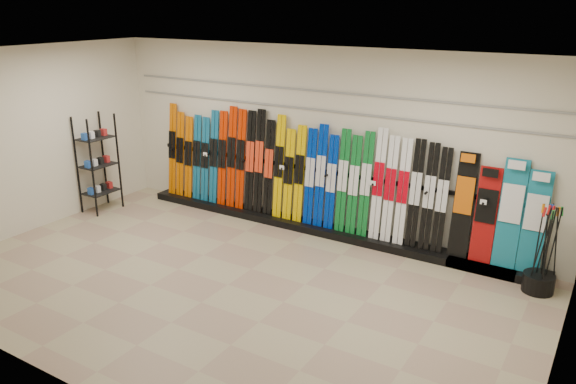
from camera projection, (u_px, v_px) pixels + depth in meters
The scene contains 13 objects.
floor at pixel (228, 285), 7.59m from camera, with size 8.00×8.00×0.00m, color #A0846E.
back_wall at pixel (318, 140), 9.13m from camera, with size 8.00×8.00×0.00m, color beige.
left_wall at pixel (28, 141), 9.10m from camera, with size 5.00×5.00×0.00m, color beige.
right_wall at pixel (571, 247), 5.13m from camera, with size 5.00×5.00×0.00m, color beige.
ceiling at pixel (219, 58), 6.63m from camera, with size 8.00×8.00×0.00m, color silver.
ski_rack_base at pixel (322, 229), 9.30m from camera, with size 8.00×0.40×0.12m, color black.
skis at pixel (288, 171), 9.40m from camera, with size 5.37×0.22×1.80m.
snowboards at pixel (498, 214), 7.77m from camera, with size 1.25×0.24×1.52m.
accessory_rack at pixel (98, 164), 10.08m from camera, with size 0.40×0.60×1.76m, color black.
pole_bin at pixel (538, 283), 7.39m from camera, with size 0.41×0.41×0.25m, color black.
ski_poles at pixel (546, 249), 7.22m from camera, with size 0.31×0.33×1.18m.
slatwall_rail_0 at pixel (318, 110), 8.96m from camera, with size 7.60×0.02×0.03m, color gray.
slatwall_rail_1 at pixel (318, 91), 8.86m from camera, with size 7.60×0.02×0.03m, color gray.
Camera 1 is at (4.25, -5.36, 3.62)m, focal length 35.00 mm.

